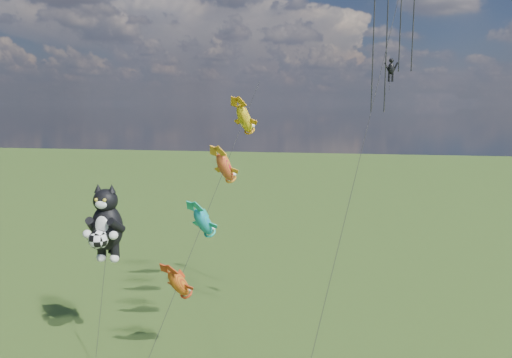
# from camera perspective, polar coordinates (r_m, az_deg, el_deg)

# --- Properties ---
(cat_kite_rig) EXTENTS (2.45, 4.11, 11.52)m
(cat_kite_rig) POSITION_cam_1_polar(r_m,az_deg,el_deg) (35.11, -16.81, -4.88)
(cat_kite_rig) COLOR brown
(cat_kite_rig) RESTS_ON ground
(fish_windsock_rig) EXTENTS (5.07, 15.22, 18.63)m
(fish_windsock_rig) POSITION_cam_1_polar(r_m,az_deg,el_deg) (35.46, -4.79, -1.75)
(fish_windsock_rig) COLOR brown
(fish_windsock_rig) RESTS_ON ground
(parafoil_rig) EXTENTS (7.10, 16.54, 27.84)m
(parafoil_rig) POSITION_cam_1_polar(r_m,az_deg,el_deg) (32.83, 15.16, 15.15)
(parafoil_rig) COLOR brown
(parafoil_rig) RESTS_ON ground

